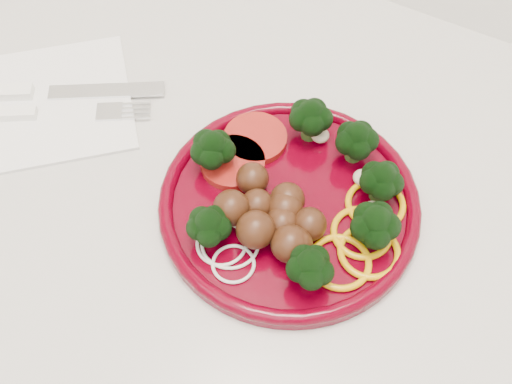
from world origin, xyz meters
The scene contains 5 objects.
counter centered at (0.00, 1.70, 0.45)m, with size 2.40×0.60×0.90m.
plate centered at (-0.03, 1.67, 0.92)m, with size 0.25×0.25×0.06m.
napkin centered at (-0.32, 1.67, 0.90)m, with size 0.17×0.17×0.00m, color white.
knife centered at (-0.35, 1.67, 0.91)m, with size 0.20×0.14×0.01m.
fork centered at (-0.33, 1.64, 0.91)m, with size 0.18×0.12×0.01m.
Camera 1 is at (0.10, 1.38, 1.41)m, focal length 45.00 mm.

